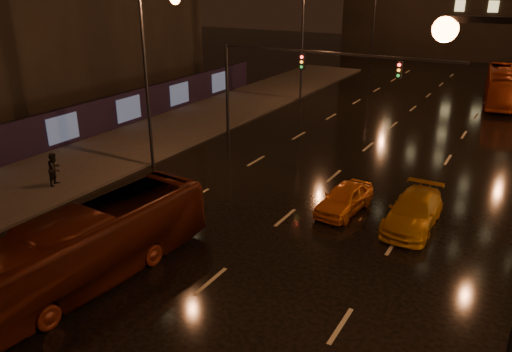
# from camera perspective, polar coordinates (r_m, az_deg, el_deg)

# --- Properties ---
(ground) EXTENTS (140.00, 140.00, 0.00)m
(ground) POSITION_cam_1_polar(r_m,az_deg,el_deg) (31.64, 11.56, 2.30)
(ground) COLOR black
(ground) RESTS_ON ground
(sidewalk_left) EXTENTS (7.00, 70.00, 0.15)m
(sidewalk_left) POSITION_cam_1_polar(r_m,az_deg,el_deg) (34.17, -13.33, 3.73)
(sidewalk_left) COLOR #38332D
(sidewalk_left) RESTS_ON ground
(hoarding_left) EXTENTS (0.30, 46.00, 2.50)m
(hoarding_left) POSITION_cam_1_polar(r_m,az_deg,el_deg) (34.56, -21.41, 5.05)
(hoarding_left) COLOR black
(hoarding_left) RESTS_ON ground
(traffic_signal) EXTENTS (15.31, 0.32, 6.20)m
(traffic_signal) POSITION_cam_1_polar(r_m,az_deg,el_deg) (32.32, 3.53, 11.79)
(traffic_signal) COLOR black
(traffic_signal) RESTS_ON ground
(streetlight_right) EXTENTS (2.64, 0.50, 10.00)m
(streetlight_right) POSITION_cam_1_polar(r_m,az_deg,el_deg) (11.18, 27.01, -0.59)
(streetlight_right) COLOR black
(streetlight_right) RESTS_ON ground
(bus_red) EXTENTS (3.01, 10.06, 2.76)m
(bus_red) POSITION_cam_1_polar(r_m,az_deg,el_deg) (18.79, -18.35, -7.63)
(bus_red) COLOR #4C170A
(bus_red) RESTS_ON ground
(bus_curb) EXTENTS (3.76, 11.05, 3.02)m
(bus_curb) POSITION_cam_1_polar(r_m,az_deg,el_deg) (49.29, 26.39, 9.20)
(bus_curb) COLOR #9F340F
(bus_curb) RESTS_ON ground
(taxi_near) EXTENTS (1.92, 4.01, 1.32)m
(taxi_near) POSITION_cam_1_polar(r_m,az_deg,el_deg) (23.70, 10.08, -2.52)
(taxi_near) COLOR orange
(taxi_near) RESTS_ON ground
(taxi_far) EXTENTS (2.00, 4.83, 1.40)m
(taxi_far) POSITION_cam_1_polar(r_m,az_deg,el_deg) (23.01, 17.54, -3.90)
(taxi_far) COLOR #BC7A11
(taxi_far) RESTS_ON ground
(pedestrian_b) EXTENTS (0.91, 1.02, 1.74)m
(pedestrian_b) POSITION_cam_1_polar(r_m,az_deg,el_deg) (27.96, -22.01, 0.77)
(pedestrian_b) COLOR black
(pedestrian_b) RESTS_ON sidewalk_left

